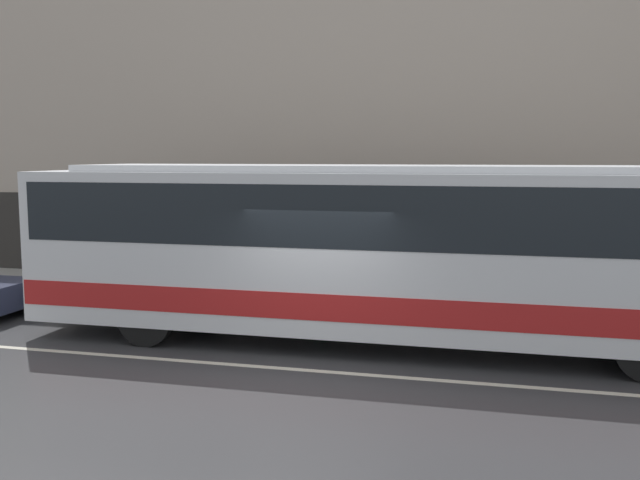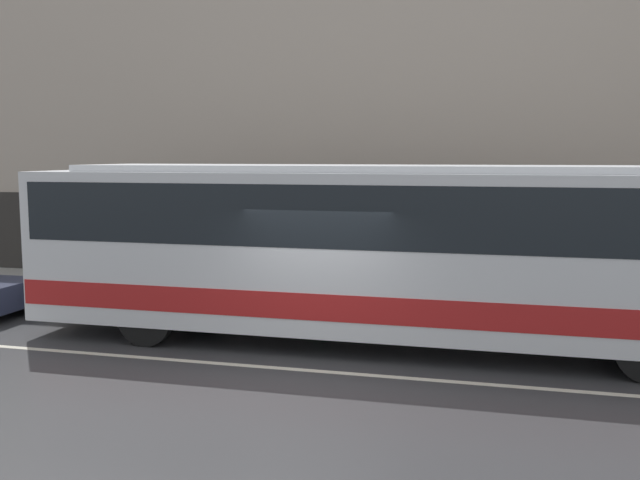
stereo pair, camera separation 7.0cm
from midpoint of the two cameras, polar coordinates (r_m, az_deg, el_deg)
ground_plane at (r=11.48m, az=-1.16°, el=-10.40°), size 60.00×60.00×0.00m
sidewalk at (r=16.59m, az=3.82°, el=-4.72°), size 60.00×2.83×0.17m
building_facade at (r=17.83m, az=4.86°, el=10.44°), size 60.00×0.35×9.41m
lane_stripe at (r=11.48m, az=-1.16°, el=-10.38°), size 54.00×0.14×0.01m
transit_bus at (r=12.77m, az=3.54°, el=-0.32°), size 12.33×2.61×3.22m
pedestrian_waiting at (r=15.99m, az=-0.24°, el=-2.14°), size 0.36×0.36×1.60m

